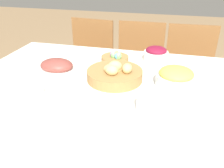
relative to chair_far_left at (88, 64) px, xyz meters
name	(u,v)px	position (x,y,z in m)	size (l,w,h in m)	color
dining_table	(117,139)	(0.49, -0.88, -0.10)	(1.71, 1.11, 0.77)	silver
chair_far_left	(88,64)	(0.00, 0.00, 0.00)	(0.46, 0.46, 0.89)	brown
chair_far_center	(138,69)	(0.49, 0.00, 0.00)	(0.43, 0.43, 0.89)	brown
chair_far_right	(189,74)	(0.93, 0.00, 0.00)	(0.44, 0.44, 0.89)	brown
bread_basket	(115,74)	(0.47, -0.83, 0.32)	(0.31, 0.31, 0.11)	#9E7542
egg_basket	(115,58)	(0.40, -0.57, 0.31)	(0.18, 0.18, 0.08)	#9E7542
ham_platter	(57,66)	(0.09, -0.79, 0.31)	(0.31, 0.22, 0.08)	white
beet_salad_bowl	(156,54)	(0.66, -0.49, 0.33)	(0.16, 0.16, 0.10)	white
pineapple_bowl	(176,77)	(0.79, -0.82, 0.34)	(0.21, 0.21, 0.11)	silver
dinner_plate	(75,121)	(0.40, -1.26, 0.29)	(0.26, 0.26, 0.01)	white
fork	(41,116)	(0.25, -1.26, 0.29)	(0.02, 0.18, 0.00)	silver
knife	(112,128)	(0.55, -1.26, 0.29)	(0.02, 0.18, 0.00)	silver
spoon	(119,129)	(0.58, -1.26, 0.29)	(0.02, 0.18, 0.00)	silver
drinking_cup	(144,104)	(0.66, -1.11, 0.32)	(0.07, 0.07, 0.07)	silver
butter_dish	(28,92)	(0.09, -1.10, 0.30)	(0.13, 0.08, 0.03)	white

